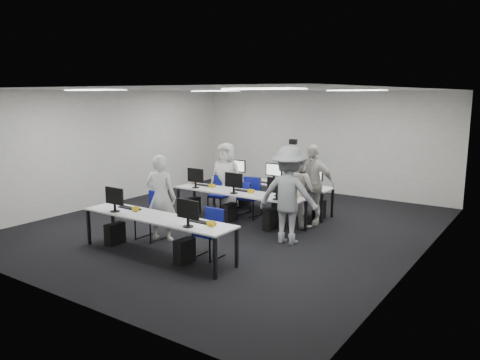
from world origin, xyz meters
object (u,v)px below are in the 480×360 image
Objects in this scene: chair_2 at (219,202)px; desk_front at (157,219)px; chair_0 at (151,224)px; photographer at (289,195)px; chair_7 at (297,209)px; chair_5 at (225,198)px; chair_3 at (249,205)px; student_3 at (311,184)px; chair_6 at (250,205)px; desk_mid at (238,194)px; student_2 at (226,177)px; student_0 at (161,198)px; student_1 at (299,190)px; chair_4 at (296,213)px; chair_1 at (209,242)px.

desk_front is at bearing -75.94° from chair_2.
photographer is at bearing 28.79° from chair_0.
chair_5 is at bearing 166.67° from chair_7.
chair_3 is 1.17m from chair_7.
chair_2 is 2.44m from student_3.
student_3 is at bearing 1.11° from chair_5.
chair_6 is 0.47× the size of student_3.
desk_mid is 1.87× the size of student_2.
photographer is at bearing -27.23° from chair_2.
chair_6 is at bearing 177.15° from student_3.
photographer is (2.57, -1.45, 0.11)m from student_2.
student_3 is (2.32, 0.38, 0.64)m from chair_2.
student_0 is (0.39, -2.44, 0.61)m from chair_2.
photographer reaches higher than student_1.
desk_front is at bearing -76.83° from chair_6.
chair_3 is at bearing -28.52° from student_2.
chair_5 is 0.92m from chair_6.
student_0 is at bearing 22.55° from photographer.
photographer is (1.72, -1.19, 0.67)m from chair_3.
student_2 is (-2.11, 0.25, 0.59)m from chair_4.
desk_front is 3.76× the size of chair_4.
chair_0 is at bearing -135.27° from chair_7.
chair_7 is 0.50× the size of student_3.
desk_mid is 1.97m from student_0.
chair_1 is 1.86m from photographer.
student_2 is (-1.98, -0.07, 0.57)m from chair_7.
student_1 reaches higher than chair_4.
student_1 is 0.85× the size of photographer.
student_1 is at bearing -2.04° from chair_2.
chair_4 reaches higher than desk_mid.
chair_3 is (0.87, 0.03, 0.04)m from chair_2.
student_3 reaches higher than student_0.
student_0 reaches higher than chair_3.
student_0 is (-0.40, -2.62, 0.60)m from chair_6.
chair_1 is at bearing -109.66° from student_3.
chair_0 is 1.66m from chair_1.
desk_mid is 2.14m from chair_0.
desk_mid is 3.37× the size of chair_0.
chair_2 is at bearing -104.20° from student_2.
student_0 is at bearing 168.71° from chair_1.
chair_6 is at bearing 108.80° from chair_1.
chair_6 is at bearing 175.72° from chair_7.
student_2 reaches higher than chair_7.
student_0 is (-1.42, 0.27, 0.59)m from chair_1.
chair_4 is 0.96× the size of chair_5.
student_1 is at bearing 81.76° from chair_1.
student_0 is at bearing -134.65° from student_3.
chair_7 reaches higher than chair_4.
chair_6 is (-0.18, 3.34, -0.41)m from desk_front.
chair_5 is (-0.27, 2.88, -0.02)m from chair_0.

